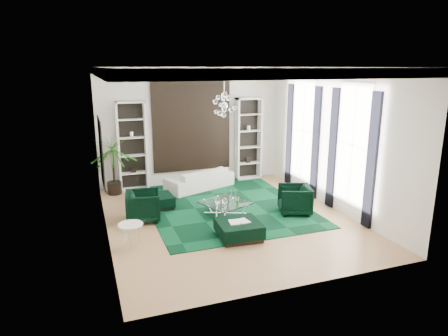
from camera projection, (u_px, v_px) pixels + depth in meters
name	position (u px, v px, depth m)	size (l,w,h in m)	color
floor	(228.00, 219.00, 10.30)	(6.00, 7.00, 0.02)	tan
ceiling	(229.00, 66.00, 9.35)	(6.00, 7.00, 0.02)	white
wall_back	(191.00, 127.00, 13.03)	(6.00, 0.02, 3.80)	white
wall_front	(301.00, 185.00, 6.63)	(6.00, 0.02, 3.80)	white
wall_left	(101.00, 155.00, 8.85)	(0.02, 7.00, 3.80)	white
wall_right	(332.00, 139.00, 10.81)	(0.02, 7.00, 3.80)	white
crown_molding	(229.00, 71.00, 9.38)	(6.00, 7.00, 0.18)	white
ceiling_medallion	(224.00, 68.00, 9.64)	(0.90, 0.90, 0.05)	white
tapestry	(192.00, 127.00, 12.99)	(2.50, 0.06, 2.80)	black
shelving_left	(132.00, 147.00, 12.34)	(0.90, 0.38, 2.80)	white
shelving_right	(248.00, 139.00, 13.61)	(0.90, 0.38, 2.80)	white
painting	(102.00, 152.00, 9.42)	(0.04, 1.30, 1.60)	black
window_near	(353.00, 145.00, 9.98)	(0.03, 1.10, 2.90)	white
curtain_near_a	(372.00, 162.00, 9.32)	(0.07, 0.30, 3.25)	black
curtain_near_b	(333.00, 149.00, 10.74)	(0.07, 0.30, 3.25)	black
window_far	(303.00, 131.00, 12.17)	(0.03, 1.10, 2.90)	white
curtain_far_a	(316.00, 143.00, 11.51)	(0.07, 0.30, 3.25)	black
curtain_far_b	(289.00, 135.00, 12.93)	(0.07, 0.30, 3.25)	black
rug	(225.00, 205.00, 11.25)	(4.20, 5.00, 0.02)	black
sofa	(200.00, 179.00, 12.73)	(2.21, 0.86, 0.65)	silver
armchair_left	(143.00, 206.00, 10.08)	(0.82, 0.85, 0.77)	black
armchair_right	(295.00, 200.00, 10.58)	(0.81, 0.84, 0.76)	black
coffee_table	(225.00, 209.00, 10.45)	(1.07, 1.07, 0.37)	white
ottoman_side	(158.00, 202.00, 11.02)	(0.80, 0.80, 0.36)	black
ottoman_front	(239.00, 230.00, 9.11)	(0.95, 0.95, 0.38)	black
book	(239.00, 221.00, 9.05)	(0.46, 0.31, 0.03)	white
side_table	(131.00, 236.00, 8.64)	(0.53, 0.53, 0.51)	white
palm	(113.00, 157.00, 12.00)	(1.44, 1.44, 2.30)	#226718
chandelier	(224.00, 106.00, 9.99)	(0.75, 0.75, 0.68)	white
table_plant	(238.00, 200.00, 10.26)	(0.12, 0.10, 0.22)	#226718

